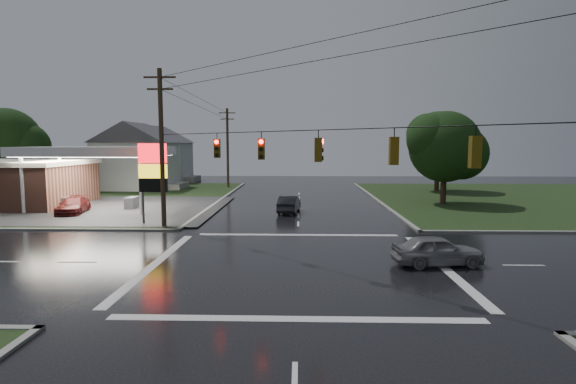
{
  "coord_description": "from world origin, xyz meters",
  "views": [
    {
      "loc": [
        0.12,
        -21.57,
        5.89
      ],
      "look_at": [
        -0.6,
        5.11,
        3.0
      ],
      "focal_mm": 28.0,
      "sensor_mm": 36.0,
      "label": 1
    }
  ],
  "objects_px": {
    "utility_pole_n": "(228,147)",
    "tree_ne_near": "(446,147)",
    "house_near": "(137,155)",
    "car_pump": "(73,206)",
    "utility_pole_nw": "(162,146)",
    "car_north": "(289,204)",
    "pylon_sign": "(153,170)",
    "car_crossing": "(437,250)",
    "house_far": "(159,153)",
    "gas_station": "(25,179)",
    "tree_ne_far": "(440,141)",
    "tree_nw_behind": "(8,141)"
  },
  "relations": [
    {
      "from": "utility_pole_n",
      "to": "tree_ne_near",
      "type": "distance_m",
      "value": 28.55
    },
    {
      "from": "utility_pole_n",
      "to": "house_near",
      "type": "bearing_deg",
      "value": -170.09
    },
    {
      "from": "utility_pole_n",
      "to": "car_pump",
      "type": "height_order",
      "value": "utility_pole_n"
    },
    {
      "from": "utility_pole_nw",
      "to": "car_north",
      "type": "bearing_deg",
      "value": 39.2
    },
    {
      "from": "pylon_sign",
      "to": "car_crossing",
      "type": "bearing_deg",
      "value": -31.4
    },
    {
      "from": "tree_ne_near",
      "to": "house_far",
      "type": "bearing_deg",
      "value": 144.23
    },
    {
      "from": "house_far",
      "to": "car_pump",
      "type": "relative_size",
      "value": 2.31
    },
    {
      "from": "tree_ne_near",
      "to": "utility_pole_nw",
      "type": "bearing_deg",
      "value": -152.14
    },
    {
      "from": "gas_station",
      "to": "tree_ne_far",
      "type": "xyz_separation_m",
      "value": [
        42.83,
        14.29,
        3.63
      ]
    },
    {
      "from": "tree_ne_near",
      "to": "tree_ne_far",
      "type": "xyz_separation_m",
      "value": [
        3.01,
        12.0,
        0.62
      ]
    },
    {
      "from": "house_far",
      "to": "tree_ne_near",
      "type": "height_order",
      "value": "tree_ne_near"
    },
    {
      "from": "pylon_sign",
      "to": "house_near",
      "type": "xyz_separation_m",
      "value": [
        -10.45,
        25.5,
        0.39
      ]
    },
    {
      "from": "utility_pole_n",
      "to": "tree_nw_behind",
      "type": "bearing_deg",
      "value": -161.79
    },
    {
      "from": "car_north",
      "to": "house_near",
      "type": "bearing_deg",
      "value": -37.59
    },
    {
      "from": "gas_station",
      "to": "car_north",
      "type": "relative_size",
      "value": 5.93
    },
    {
      "from": "utility_pole_n",
      "to": "tree_ne_far",
      "type": "distance_m",
      "value": 26.96
    },
    {
      "from": "utility_pole_n",
      "to": "tree_ne_far",
      "type": "height_order",
      "value": "utility_pole_n"
    },
    {
      "from": "house_near",
      "to": "tree_nw_behind",
      "type": "height_order",
      "value": "tree_nw_behind"
    },
    {
      "from": "utility_pole_nw",
      "to": "car_pump",
      "type": "xyz_separation_m",
      "value": [
        -9.44,
        5.8,
        -5.03
      ]
    },
    {
      "from": "house_near",
      "to": "car_crossing",
      "type": "relative_size",
      "value": 2.55
    },
    {
      "from": "house_far",
      "to": "tree_ne_near",
      "type": "relative_size",
      "value": 1.23
    },
    {
      "from": "utility_pole_n",
      "to": "tree_nw_behind",
      "type": "xyz_separation_m",
      "value": [
        -24.34,
        -8.01,
        0.71
      ]
    },
    {
      "from": "house_far",
      "to": "tree_ne_far",
      "type": "height_order",
      "value": "tree_ne_far"
    },
    {
      "from": "gas_station",
      "to": "utility_pole_nw",
      "type": "xyz_separation_m",
      "value": [
        16.18,
        -10.2,
        3.17
      ]
    },
    {
      "from": "utility_pole_nw",
      "to": "utility_pole_n",
      "type": "bearing_deg",
      "value": 90.0
    },
    {
      "from": "tree_ne_near",
      "to": "car_crossing",
      "type": "height_order",
      "value": "tree_ne_near"
    },
    {
      "from": "house_near",
      "to": "tree_nw_behind",
      "type": "xyz_separation_m",
      "value": [
        -12.89,
        -6.01,
        1.77
      ]
    },
    {
      "from": "house_near",
      "to": "tree_nw_behind",
      "type": "bearing_deg",
      "value": -155.02
    },
    {
      "from": "tree_nw_behind",
      "to": "tree_ne_near",
      "type": "relative_size",
      "value": 1.11
    },
    {
      "from": "utility_pole_nw",
      "to": "house_far",
      "type": "distance_m",
      "value": 40.48
    },
    {
      "from": "tree_ne_far",
      "to": "car_crossing",
      "type": "height_order",
      "value": "tree_ne_far"
    },
    {
      "from": "car_north",
      "to": "car_crossing",
      "type": "height_order",
      "value": "car_crossing"
    },
    {
      "from": "pylon_sign",
      "to": "utility_pole_n",
      "type": "distance_m",
      "value": 27.56
    },
    {
      "from": "utility_pole_nw",
      "to": "car_north",
      "type": "height_order",
      "value": "utility_pole_nw"
    },
    {
      "from": "house_far",
      "to": "utility_pole_n",
      "type": "bearing_deg",
      "value": -38.77
    },
    {
      "from": "utility_pole_nw",
      "to": "tree_ne_near",
      "type": "height_order",
      "value": "utility_pole_nw"
    },
    {
      "from": "gas_station",
      "to": "car_north",
      "type": "bearing_deg",
      "value": -7.11
    },
    {
      "from": "car_north",
      "to": "house_far",
      "type": "bearing_deg",
      "value": -49.71
    },
    {
      "from": "house_far",
      "to": "car_crossing",
      "type": "distance_m",
      "value": 56.12
    },
    {
      "from": "tree_ne_near",
      "to": "car_crossing",
      "type": "xyz_separation_m",
      "value": [
        -7.34,
        -22.05,
        -4.82
      ]
    },
    {
      "from": "car_pump",
      "to": "car_north",
      "type": "bearing_deg",
      "value": -7.21
    },
    {
      "from": "gas_station",
      "to": "utility_pole_nw",
      "type": "bearing_deg",
      "value": -32.23
    },
    {
      "from": "pylon_sign",
      "to": "tree_ne_near",
      "type": "height_order",
      "value": "tree_ne_near"
    },
    {
      "from": "tree_nw_behind",
      "to": "car_crossing",
      "type": "distance_m",
      "value": 50.84
    },
    {
      "from": "tree_nw_behind",
      "to": "utility_pole_nw",
      "type": "bearing_deg",
      "value": -40.1
    },
    {
      "from": "utility_pole_nw",
      "to": "tree_ne_near",
      "type": "bearing_deg",
      "value": 27.86
    },
    {
      "from": "gas_station",
      "to": "car_crossing",
      "type": "xyz_separation_m",
      "value": [
        32.47,
        -19.76,
        -1.81
      ]
    },
    {
      "from": "tree_nw_behind",
      "to": "tree_ne_far",
      "type": "bearing_deg",
      "value": 4.49
    },
    {
      "from": "tree_ne_far",
      "to": "car_pump",
      "type": "height_order",
      "value": "tree_ne_far"
    },
    {
      "from": "utility_pole_nw",
      "to": "car_crossing",
      "type": "distance_m",
      "value": 19.54
    }
  ]
}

